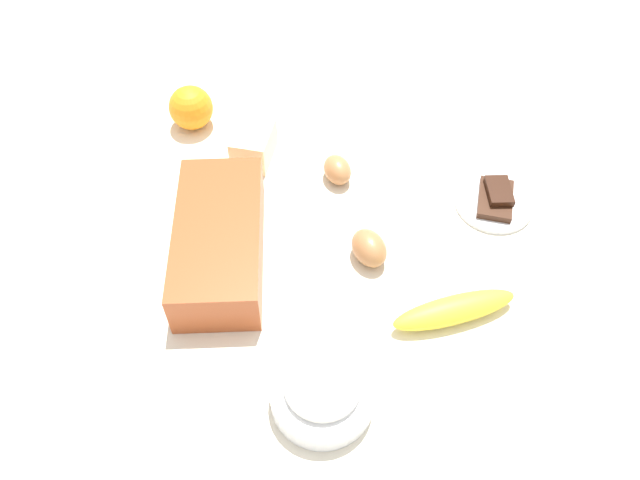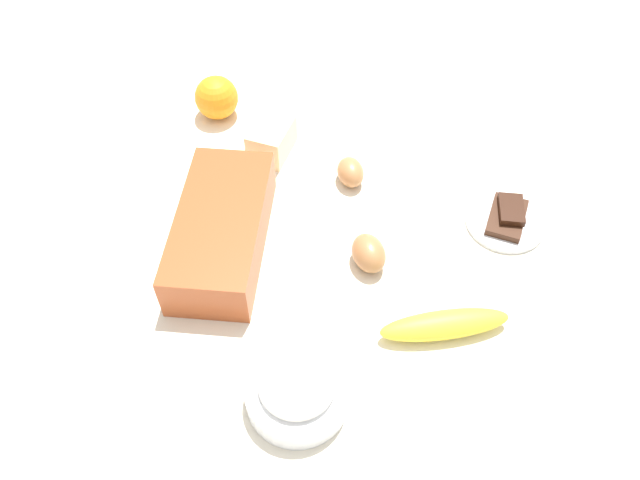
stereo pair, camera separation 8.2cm
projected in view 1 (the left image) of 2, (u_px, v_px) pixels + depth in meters
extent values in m
cube|color=silver|center=(320.00, 259.00, 1.01)|extent=(2.40, 2.40, 0.02)
cube|color=#9E4723|center=(219.00, 240.00, 0.97)|extent=(0.30, 0.17, 0.08)
cube|color=black|center=(219.00, 239.00, 0.97)|extent=(0.28, 0.16, 0.07)
cylinder|color=white|center=(322.00, 395.00, 0.84)|extent=(0.14, 0.14, 0.04)
torus|color=white|center=(323.00, 389.00, 0.82)|extent=(0.14, 0.14, 0.01)
ellipsoid|color=white|center=(323.00, 385.00, 0.81)|extent=(0.10, 0.10, 0.04)
ellipsoid|color=yellow|center=(454.00, 310.00, 0.92)|extent=(0.11, 0.19, 0.04)
sphere|color=orange|center=(191.00, 108.00, 1.17)|extent=(0.08, 0.08, 0.08)
cube|color=#F4EDB2|center=(254.00, 145.00, 1.12)|extent=(0.10, 0.07, 0.06)
ellipsoid|color=#AB7345|center=(337.00, 170.00, 1.10)|extent=(0.08, 0.07, 0.04)
ellipsoid|color=#A26D42|center=(369.00, 248.00, 0.98)|extent=(0.09, 0.08, 0.05)
cylinder|color=white|center=(494.00, 203.00, 1.07)|extent=(0.13, 0.13, 0.01)
cube|color=#381E11|center=(495.00, 199.00, 1.06)|extent=(0.10, 0.07, 0.01)
cube|color=black|center=(499.00, 191.00, 1.06)|extent=(0.07, 0.05, 0.01)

